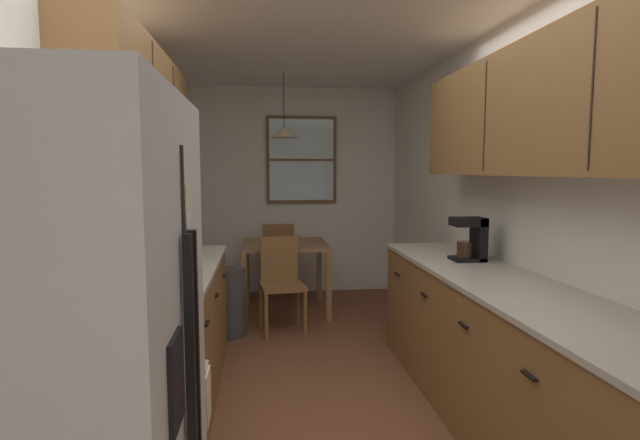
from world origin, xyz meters
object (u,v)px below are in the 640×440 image
Objects in this scene: dining_chair_near at (281,279)px; storage_canister at (138,279)px; stove_range at (117,424)px; coffee_maker at (472,238)px; refrigerator at (50,422)px; dining_table at (285,254)px; dining_chair_far at (278,256)px; microwave_over_range at (74,124)px; trash_bin at (229,302)px.

storage_canister reaches higher than dining_chair_near.
stove_range is 2.47m from coffee_maker.
storage_canister is at bearing 92.74° from refrigerator.
stove_range is (-0.05, 0.72, -0.39)m from refrigerator.
dining_chair_far reaches higher than dining_table.
microwave_over_range reaches higher than dining_chair_far.
dining_table is 5.02× the size of storage_canister.
refrigerator reaches higher than storage_canister.
dining_chair_far is at bearing 89.67° from dining_chair_near.
stove_range is 1.22× the size of dining_chair_near.
dining_chair_far is at bearing 116.12° from coffee_maker.
storage_canister is (-0.06, 1.17, 0.12)m from refrigerator.
refrigerator reaches higher than stove_range.
microwave_over_range is 2.58m from coffee_maker.
microwave_over_range reaches higher than refrigerator.
stove_range is at bearing 94.00° from refrigerator.
dining_table is at bearing 73.08° from microwave_over_range.
refrigerator is 1.57× the size of stove_range.
dining_chair_far is 5.01× the size of storage_canister.
coffee_maker is at bearing 19.92° from storage_canister.
stove_range reaches higher than dining_chair_far.
microwave_over_range is 0.65× the size of dining_chair_near.
dining_table is 0.66m from dining_chair_near.
coffee_maker is at bearing 43.56° from refrigerator.
stove_range is at bearing -0.03° from microwave_over_range.
dining_table is at bearing 84.23° from dining_chair_near.
storage_canister is at bearing 90.71° from stove_range.
microwave_over_range is (-0.16, 0.72, 0.84)m from refrigerator.
storage_canister is 0.59× the size of coffee_maker.
microwave_over_range is 3.48m from dining_table.
trash_bin is (-0.56, -0.73, -0.32)m from dining_table.
dining_table is 0.66m from dining_chair_far.
dining_chair_far is at bearing 70.06° from trash_bin.
microwave_over_range is at bearing -106.92° from dining_table.
coffee_maker reaches higher than dining_chair_near.
dining_table is 2.87m from storage_canister.
dining_chair_near is (0.90, 2.52, -1.21)m from microwave_over_range.
refrigerator is at bearing -87.26° from storage_canister.
refrigerator is 2.96× the size of microwave_over_range.
microwave_over_range reaches higher than stove_range.
dining_table is 2.35m from coffee_maker.
dining_chair_near is at bearing 69.14° from storage_canister.
storage_canister is at bearing -160.08° from coffee_maker.
storage_canister reaches higher than dining_table.
refrigerator is 9.63× the size of storage_canister.
dining_chair_far is (0.01, 1.29, 0.00)m from dining_chair_near.
coffee_maker reaches higher than dining_chair_far.
dining_chair_near is 1.29m from dining_chair_far.
dining_chair_near is (0.73, 3.24, -0.37)m from refrigerator.
dining_chair_near reaches higher than dining_table.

